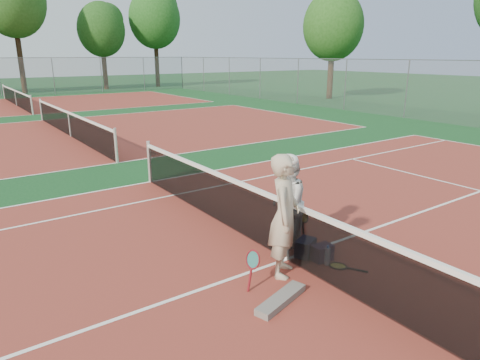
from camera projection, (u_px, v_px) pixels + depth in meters
name	position (u px, v px, depth m)	size (l,w,h in m)	color
ground	(287.00, 259.00, 7.08)	(130.00, 130.00, 0.00)	#103E1A
court_main	(287.00, 259.00, 7.08)	(23.77, 10.97, 0.01)	maroon
court_far_a	(71.00, 136.00, 17.66)	(23.77, 10.97, 0.01)	maroon
court_far_b	(17.00, 106.00, 28.25)	(23.77, 10.97, 0.01)	maroon
net_main	(288.00, 231.00, 6.94)	(0.10, 10.98, 1.02)	black
net_far_a	(70.00, 124.00, 17.52)	(0.10, 10.98, 1.02)	black
net_far_b	(16.00, 98.00, 28.11)	(0.10, 10.98, 1.02)	black
fence_right	(445.00, 92.00, 20.79)	(54.50, 0.06, 3.00)	slate
player_a	(284.00, 216.00, 6.38)	(0.69, 0.45, 1.90)	#BAAB90
player_b	(288.00, 203.00, 7.37)	(0.78, 0.61, 1.60)	silver
racket_red	(253.00, 270.00, 6.13)	(0.17, 0.27, 0.59)	maroon
racket_black_held	(302.00, 225.00, 7.74)	(0.20, 0.27, 0.58)	black
racket_spare	(338.00, 266.00, 6.83)	(0.60, 0.27, 0.03)	black
sports_bag_navy	(305.00, 248.00, 7.17)	(0.37, 0.25, 0.29)	#101732
sports_bag_purple	(322.00, 253.00, 7.02)	(0.33, 0.23, 0.27)	black
net_cover_canvas	(281.00, 299.00, 5.83)	(0.95, 0.22, 0.10)	#625D59
water_bottle	(327.00, 257.00, 6.85)	(0.09, 0.09, 0.30)	#AEC4DD
tree_back_3	(12.00, 0.00, 34.95)	(5.21, 5.21, 10.52)	#382314
tree_back_4	(101.00, 30.00, 39.95)	(4.35, 4.35, 7.99)	#382314
tree_back_5	(155.00, 19.00, 42.92)	(5.13, 5.13, 9.67)	#382314
tree_right_1	(333.00, 26.00, 31.40)	(4.42, 4.42, 7.82)	#382314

